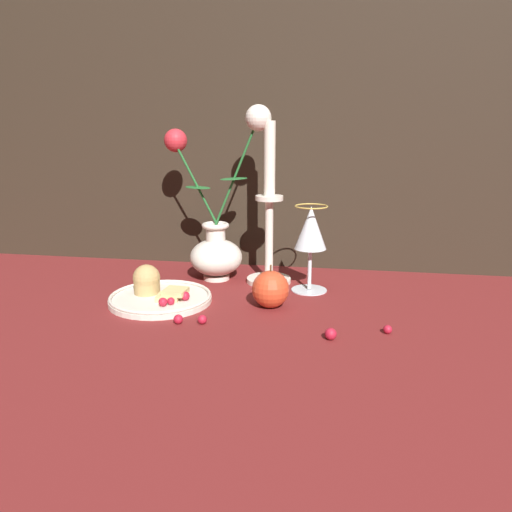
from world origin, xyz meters
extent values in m
plane|color=maroon|center=(0.00, 0.00, 0.00)|extent=(2.40, 2.40, 0.00)
cube|color=#2D2319|center=(0.00, 0.31, 0.60)|extent=(2.40, 0.04, 1.20)
cylinder|color=silver|center=(-0.11, 0.16, 0.01)|extent=(0.06, 0.06, 0.01)
ellipsoid|color=silver|center=(-0.11, 0.16, 0.05)|extent=(0.12, 0.12, 0.08)
cylinder|color=silver|center=(-0.11, 0.16, 0.10)|extent=(0.04, 0.04, 0.04)
torus|color=silver|center=(-0.11, 0.16, 0.12)|extent=(0.06, 0.06, 0.01)
cylinder|color=#23662D|center=(-0.15, 0.17, 0.21)|extent=(0.09, 0.02, 0.18)
ellipsoid|color=#23662D|center=(-0.15, 0.17, 0.21)|extent=(0.08, 0.07, 0.00)
sphere|color=red|center=(-0.20, 0.17, 0.31)|extent=(0.05, 0.05, 0.05)
cylinder|color=#23662D|center=(-0.06, 0.16, 0.24)|extent=(0.10, 0.01, 0.23)
ellipsoid|color=#23662D|center=(-0.07, 0.16, 0.23)|extent=(0.07, 0.08, 0.00)
sphere|color=silver|center=(-0.01, 0.16, 0.35)|extent=(0.05, 0.05, 0.05)
cylinder|color=silver|center=(-0.18, -0.01, 0.01)|extent=(0.20, 0.20, 0.01)
torus|color=silver|center=(-0.18, -0.01, 0.01)|extent=(0.20, 0.20, 0.01)
cylinder|color=tan|center=(-0.22, 0.01, 0.03)|extent=(0.05, 0.05, 0.03)
sphere|color=tan|center=(-0.22, 0.01, 0.04)|extent=(0.05, 0.05, 0.05)
cube|color=#DBBC7A|center=(-0.16, -0.02, 0.01)|extent=(0.05, 0.05, 0.01)
cube|color=#DBBC7A|center=(-0.15, -0.01, 0.03)|extent=(0.05, 0.05, 0.01)
sphere|color=#AD192D|center=(-0.16, -0.06, 0.02)|extent=(0.02, 0.02, 0.02)
sphere|color=#AD192D|center=(-0.15, -0.05, 0.02)|extent=(0.01, 0.01, 0.01)
sphere|color=#AD192D|center=(-0.13, -0.02, 0.02)|extent=(0.02, 0.02, 0.02)
cylinder|color=silver|center=(0.10, 0.11, 0.00)|extent=(0.07, 0.07, 0.00)
cylinder|color=silver|center=(0.10, 0.11, 0.05)|extent=(0.01, 0.01, 0.09)
cone|color=silver|center=(0.10, 0.11, 0.13)|extent=(0.07, 0.07, 0.09)
cone|color=gold|center=(0.10, 0.11, 0.12)|extent=(0.06, 0.06, 0.06)
torus|color=gold|center=(0.10, 0.11, 0.18)|extent=(0.07, 0.07, 0.00)
cylinder|color=silver|center=(0.01, 0.16, 0.01)|extent=(0.10, 0.10, 0.01)
cylinder|color=silver|center=(0.01, 0.16, 0.10)|extent=(0.02, 0.02, 0.17)
cylinder|color=silver|center=(0.01, 0.16, 0.19)|extent=(0.06, 0.06, 0.01)
cylinder|color=silver|center=(0.01, 0.16, 0.27)|extent=(0.02, 0.02, 0.15)
cylinder|color=black|center=(0.01, 0.16, 0.35)|extent=(0.00, 0.00, 0.01)
sphere|color=#D14223|center=(0.04, 0.00, 0.04)|extent=(0.07, 0.07, 0.07)
cylinder|color=#4C3319|center=(0.04, 0.00, 0.08)|extent=(0.00, 0.00, 0.01)
sphere|color=#AD192D|center=(0.25, -0.09, 0.01)|extent=(0.01, 0.01, 0.01)
sphere|color=#AD192D|center=(-0.11, -0.11, 0.01)|extent=(0.02, 0.02, 0.02)
sphere|color=#AD192D|center=(0.15, -0.13, 0.01)|extent=(0.02, 0.02, 0.02)
sphere|color=#AD192D|center=(-0.07, -0.10, 0.01)|extent=(0.02, 0.02, 0.02)
camera|label=1|loc=(0.16, -0.89, 0.33)|focal=35.00mm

